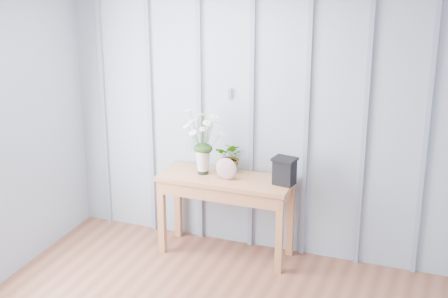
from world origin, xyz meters
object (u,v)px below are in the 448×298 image
at_px(daisy_vase, 203,133).
at_px(carved_box, 284,171).
at_px(felt_disc_vessel, 226,169).
at_px(sideboard, 226,189).

distance_m(daisy_vase, carved_box, 0.80).
bearing_deg(felt_disc_vessel, daisy_vase, 167.86).
bearing_deg(daisy_vase, carved_box, 0.03).
distance_m(daisy_vase, felt_disc_vessel, 0.38).
bearing_deg(felt_disc_vessel, carved_box, 11.08).
xyz_separation_m(sideboard, carved_box, (0.53, 0.02, 0.24)).
distance_m(sideboard, felt_disc_vessel, 0.22).
height_order(sideboard, carved_box, carved_box).
height_order(daisy_vase, felt_disc_vessel, daisy_vase).
distance_m(sideboard, daisy_vase, 0.55).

